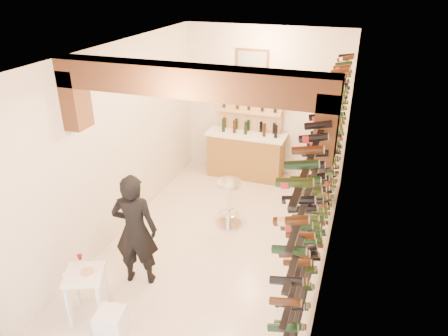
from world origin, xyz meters
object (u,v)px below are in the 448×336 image
back_counter (246,154)px  crate_lower (313,193)px  tasting_table (85,281)px  white_stool (112,325)px  chrome_barstool (229,200)px  person (135,230)px  wine_rack (319,176)px

back_counter → crate_lower: bearing=-19.4°
tasting_table → back_counter: bearing=57.0°
white_stool → back_counter: bearing=86.5°
chrome_barstool → white_stool: bearing=-101.2°
person → wine_rack: bearing=-166.1°
white_stool → person: bearing=101.3°
back_counter → tasting_table: bearing=-99.7°
white_stool → chrome_barstool: (0.58, 2.90, 0.31)m
tasting_table → white_stool: 0.66m
white_stool → wine_rack: bearing=46.7°
back_counter → crate_lower: size_ratio=4.00×
back_counter → white_stool: back_counter is taller
chrome_barstool → crate_lower: chrome_barstool is taller
back_counter → white_stool: size_ratio=4.09×
white_stool → crate_lower: size_ratio=0.98×
chrome_barstool → crate_lower: size_ratio=2.09×
white_stool → chrome_barstool: chrome_barstool is taller
wine_rack → white_stool: 3.39m
person → crate_lower: 3.96m
chrome_barstool → crate_lower: bearing=48.3°
white_stool → crate_lower: 4.75m
person → crate_lower: person is taller
wine_rack → tasting_table: wine_rack is taller
person → crate_lower: size_ratio=4.09×
white_stool → chrome_barstool: bearing=78.8°
wine_rack → white_stool: wine_rack is taller
tasting_table → chrome_barstool: size_ratio=0.95×
back_counter → tasting_table: 4.74m
tasting_table → chrome_barstool: (1.07, 2.66, -0.06)m
wine_rack → chrome_barstool: 1.97m
wine_rack → person: 2.72m
tasting_table → crate_lower: 4.77m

